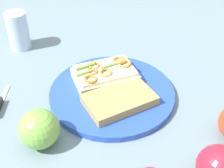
% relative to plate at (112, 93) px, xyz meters
% --- Properties ---
extents(ground_plane, '(2.00, 2.00, 0.00)m').
position_rel_plate_xyz_m(ground_plane, '(0.00, 0.00, -0.01)').
color(ground_plane, slate).
rests_on(ground_plane, ground).
extents(plate, '(0.30, 0.30, 0.02)m').
position_rel_plate_xyz_m(plate, '(0.00, 0.00, 0.00)').
color(plate, '#284CB3').
rests_on(plate, ground_plane).
extents(sandwich, '(0.12, 0.16, 0.04)m').
position_rel_plate_xyz_m(sandwich, '(0.05, -0.01, 0.02)').
color(sandwich, beige).
rests_on(sandwich, plate).
extents(bread_slice_side, '(0.10, 0.15, 0.02)m').
position_rel_plate_xyz_m(bread_slice_side, '(-0.05, 0.01, 0.02)').
color(bread_slice_side, tan).
rests_on(bread_slice_side, plate).
extents(apple_0, '(0.09, 0.09, 0.08)m').
position_rel_plate_xyz_m(apple_0, '(-0.30, -0.04, 0.03)').
color(apple_0, '#A61E31').
rests_on(apple_0, ground_plane).
extents(apple_3, '(0.09, 0.09, 0.08)m').
position_rel_plate_xyz_m(apple_3, '(-0.06, 0.20, 0.03)').
color(apple_3, '#76B446').
rests_on(apple_3, ground_plane).
extents(drinking_glass, '(0.06, 0.06, 0.11)m').
position_rel_plate_xyz_m(drinking_glass, '(0.33, 0.13, 0.05)').
color(drinking_glass, silver).
rests_on(drinking_glass, ground_plane).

